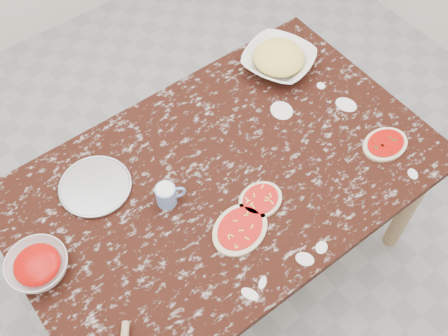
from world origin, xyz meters
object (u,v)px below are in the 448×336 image
at_px(cheese_bowl, 279,61).
at_px(flour_mug, 167,195).
at_px(pizza_tray, 95,187).
at_px(sauce_bowl, 38,266).
at_px(worktable, 224,187).

bearing_deg(cheese_bowl, flour_mug, -160.13).
relative_size(cheese_bowl, flour_mug, 2.69).
relative_size(pizza_tray, flour_mug, 2.44).
xyz_separation_m(sauce_bowl, cheese_bowl, (1.25, 0.24, 0.00)).
bearing_deg(worktable, flour_mug, 171.69).
height_order(worktable, pizza_tray, pizza_tray).
bearing_deg(pizza_tray, sauce_bowl, -150.49).
xyz_separation_m(cheese_bowl, flour_mug, (-0.75, -0.27, 0.01)).
height_order(sauce_bowl, cheese_bowl, cheese_bowl).
xyz_separation_m(worktable, flour_mug, (-0.23, 0.03, 0.13)).
bearing_deg(worktable, sauce_bowl, 174.55).
xyz_separation_m(worktable, pizza_tray, (-0.41, 0.24, 0.09)).
height_order(worktable, flour_mug, flour_mug).
relative_size(worktable, flour_mug, 14.79).
relative_size(sauce_bowl, flour_mug, 1.92).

